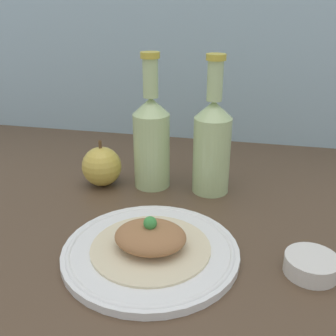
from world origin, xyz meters
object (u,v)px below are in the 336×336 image
Objects in this scene: cider_bottle_left at (151,138)px; dipping_bowl at (311,265)px; plate at (151,251)px; plated_food at (150,239)px; cider_bottle_right at (212,143)px; apple at (102,166)px.

dipping_bowl is (31.74, -25.08, -9.71)cm from cider_bottle_left.
dipping_bowl is (25.28, 0.92, 0.60)cm from plate.
plated_food is 2.39× the size of dipping_bowl.
plate is 25.30cm from dipping_bowl.
dipping_bowl is at bearing -38.32° from cider_bottle_left.
cider_bottle_left is (-6.46, 26.00, 8.02)cm from plated_food.
cider_bottle_right is 3.55× the size of dipping_bowl.
apple is 48.67cm from dipping_bowl.
apple is at bearing -168.91° from cider_bottle_left.
plated_food is at bearing -63.43° from plate.
plated_food is at bearing -177.92° from dipping_bowl.
apple reaches higher than plate.
apple is (-17.56, 23.83, 1.30)cm from plated_food.
plate is at bearing -76.05° from cider_bottle_left.
dipping_bowl is (18.55, -25.08, -9.71)cm from cider_bottle_right.
cider_bottle_left reaches higher than plated_food.
plate is 29.82cm from apple.
plated_food is at bearing -53.61° from apple.
plate is at bearing -104.49° from cider_bottle_right.
dipping_bowl is (42.84, -22.91, -3.00)cm from apple.
plate is at bearing -53.61° from apple.
cider_bottle_right is 2.77× the size of apple.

